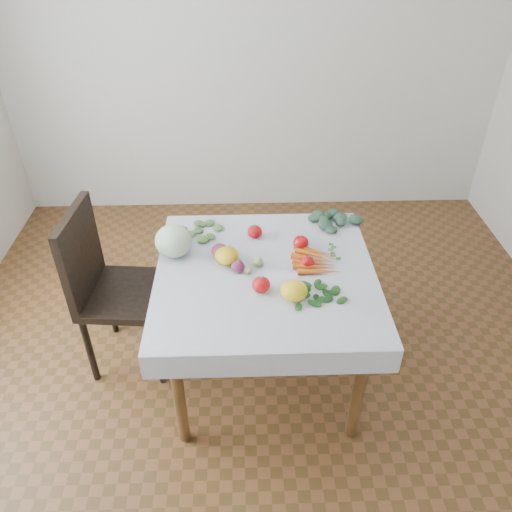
{
  "coord_description": "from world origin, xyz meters",
  "views": [
    {
      "loc": [
        -0.11,
        -2.01,
        2.33
      ],
      "look_at": [
        -0.05,
        0.05,
        0.82
      ],
      "focal_mm": 35.0,
      "sensor_mm": 36.0,
      "label": 1
    }
  ],
  "objects_px": {
    "cabbage": "(173,241)",
    "table": "(265,287)",
    "heirloom_back": "(227,256)",
    "chair": "(107,281)",
    "carrot_bunch": "(315,261)"
  },
  "relations": [
    {
      "from": "cabbage",
      "to": "table",
      "type": "bearing_deg",
      "value": -19.25
    },
    {
      "from": "table",
      "to": "heirloom_back",
      "type": "relative_size",
      "value": 7.96
    },
    {
      "from": "chair",
      "to": "cabbage",
      "type": "height_order",
      "value": "chair"
    },
    {
      "from": "chair",
      "to": "table",
      "type": "bearing_deg",
      "value": -10.63
    },
    {
      "from": "chair",
      "to": "carrot_bunch",
      "type": "xyz_separation_m",
      "value": [
        1.13,
        -0.1,
        0.19
      ]
    },
    {
      "from": "chair",
      "to": "heirloom_back",
      "type": "bearing_deg",
      "value": -6.56
    },
    {
      "from": "chair",
      "to": "carrot_bunch",
      "type": "distance_m",
      "value": 1.15
    },
    {
      "from": "carrot_bunch",
      "to": "cabbage",
      "type": "bearing_deg",
      "value": 171.73
    },
    {
      "from": "table",
      "to": "cabbage",
      "type": "bearing_deg",
      "value": 160.75
    },
    {
      "from": "chair",
      "to": "carrot_bunch",
      "type": "height_order",
      "value": "chair"
    },
    {
      "from": "table",
      "to": "cabbage",
      "type": "height_order",
      "value": "cabbage"
    },
    {
      "from": "cabbage",
      "to": "carrot_bunch",
      "type": "relative_size",
      "value": 0.73
    },
    {
      "from": "cabbage",
      "to": "chair",
      "type": "bearing_deg",
      "value": -179.42
    },
    {
      "from": "table",
      "to": "cabbage",
      "type": "xyz_separation_m",
      "value": [
        -0.48,
        0.17,
        0.19
      ]
    },
    {
      "from": "cabbage",
      "to": "heirloom_back",
      "type": "distance_m",
      "value": 0.3
    }
  ]
}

